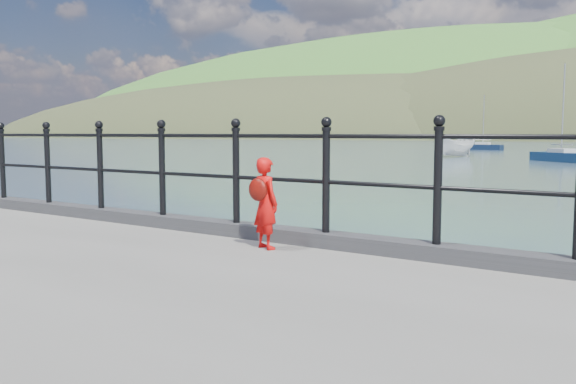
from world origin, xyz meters
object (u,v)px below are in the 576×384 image
Objects in this scene: sailboat_left at (483,147)px; sailboat_port at (561,157)px; launch_white at (455,147)px; child at (265,202)px; railing at (279,166)px.

sailboat_port is (14.47, -28.16, -0.00)m from sailboat_left.
sailboat_left reaches higher than launch_white.
launch_white is 24.46m from sailboat_left.
child is 0.13× the size of sailboat_left.
child is 75.59m from sailboat_left.
sailboat_port is at bearing -62.67° from child.
sailboat_port reaches higher than child.
sailboat_left reaches higher than child.
sailboat_left is at bearing 121.44° from launch_white.
railing is 2.54× the size of sailboat_left.
railing is at bearing -50.83° from child.
railing reaches higher than launch_white.
railing is 3.73× the size of launch_white.
railing is 0.60m from child.
launch_white is 0.64× the size of sailboat_port.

